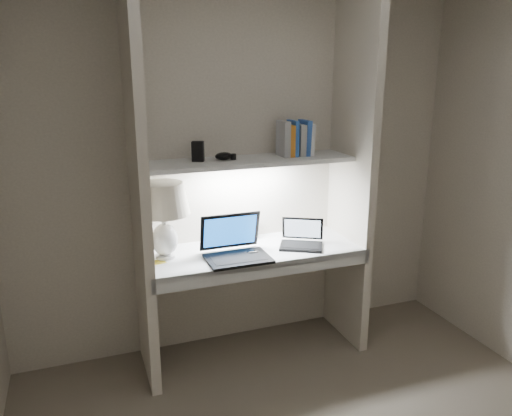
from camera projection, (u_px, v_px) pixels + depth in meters
name	position (u px, v px, depth m)	size (l,w,h in m)	color
back_wall	(240.00, 171.00, 3.47)	(3.20, 0.01, 2.50)	beige
alcove_panel_left	(139.00, 188.00, 2.98)	(0.06, 0.55, 2.50)	beige
alcove_panel_right	(352.00, 171.00, 3.46)	(0.06, 0.55, 2.50)	beige
desk	(254.00, 252.00, 3.36)	(1.40, 0.55, 0.04)	white
desk_apron	(268.00, 270.00, 3.13)	(1.46, 0.03, 0.10)	silver
shelf	(249.00, 161.00, 3.28)	(1.40, 0.36, 0.03)	silver
strip_light	(249.00, 165.00, 3.29)	(0.60, 0.04, 0.01)	white
table_lamp	(163.00, 208.00, 3.10)	(0.34, 0.34, 0.49)	white
laptop_main	(235.00, 248.00, 3.19)	(0.40, 0.34, 0.27)	black
laptop_netbook	(302.00, 240.00, 3.40)	(0.37, 0.35, 0.18)	black
speaker	(251.00, 227.00, 3.55)	(0.11, 0.08, 0.15)	silver
mouse	(253.00, 253.00, 3.24)	(0.09, 0.05, 0.03)	black
cable_coil	(293.00, 247.00, 3.37)	(0.11, 0.11, 0.01)	black
sticky_note	(159.00, 262.00, 3.12)	(0.07, 0.07, 0.00)	yellow
book_row	(295.00, 139.00, 3.38)	(0.23, 0.16, 0.24)	silver
shelf_box	(198.00, 151.00, 3.18)	(0.07, 0.05, 0.13)	black
shelf_gadget	(224.00, 156.00, 3.23)	(0.12, 0.08, 0.05)	black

